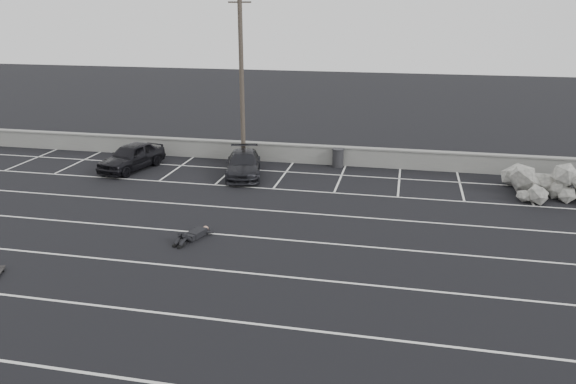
% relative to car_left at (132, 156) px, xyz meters
% --- Properties ---
extents(ground, '(120.00, 120.00, 0.00)m').
position_rel_car_left_xyz_m(ground, '(7.32, -10.75, -0.72)').
color(ground, black).
rests_on(ground, ground).
extents(seawall, '(50.00, 0.45, 1.06)m').
position_rel_car_left_xyz_m(seawall, '(7.32, 3.25, -0.17)').
color(seawall, gray).
rests_on(seawall, ground).
extents(stall_lines, '(36.00, 20.05, 0.01)m').
position_rel_car_left_xyz_m(stall_lines, '(7.24, -6.34, -0.72)').
color(stall_lines, silver).
rests_on(stall_lines, ground).
extents(car_left, '(2.64, 4.50, 1.44)m').
position_rel_car_left_xyz_m(car_left, '(0.00, 0.00, 0.00)').
color(car_left, black).
rests_on(car_left, ground).
extents(car_right, '(2.78, 4.62, 1.25)m').
position_rel_car_left_xyz_m(car_right, '(6.28, 0.13, -0.09)').
color(car_right, black).
rests_on(car_right, ground).
extents(utility_pole, '(1.24, 0.25, 9.29)m').
position_rel_car_left_xyz_m(utility_pole, '(5.61, 2.45, 3.98)').
color(utility_pole, '#4C4238').
rests_on(utility_pole, ground).
extents(trash_bin, '(0.84, 0.84, 1.03)m').
position_rel_car_left_xyz_m(trash_bin, '(10.91, 2.85, -0.19)').
color(trash_bin, '#29292C').
rests_on(trash_bin, ground).
extents(riprap_pile, '(5.22, 4.21, 1.19)m').
position_rel_car_left_xyz_m(riprap_pile, '(21.93, -0.10, -0.23)').
color(riprap_pile, '#A5A39A').
rests_on(riprap_pile, ground).
extents(person, '(2.34, 3.01, 0.50)m').
position_rel_car_left_xyz_m(person, '(6.84, -8.11, -0.47)').
color(person, black).
rests_on(person, ground).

